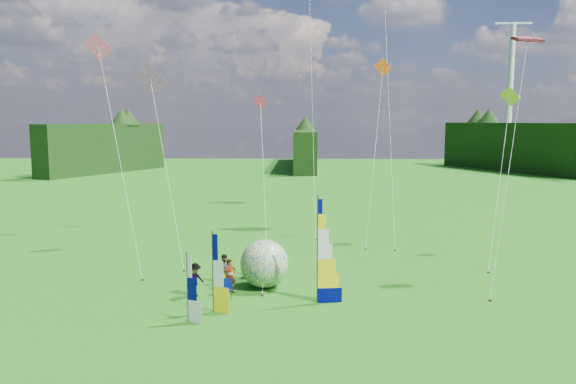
{
  "coord_description": "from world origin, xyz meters",
  "views": [
    {
      "loc": [
        -0.18,
        -24.3,
        9.12
      ],
      "look_at": [
        -1.0,
        4.0,
        5.5
      ],
      "focal_mm": 35.0,
      "sensor_mm": 36.0,
      "label": 1
    }
  ],
  "objects_px": {
    "camp_chair": "(227,289)",
    "bol_inflatable": "(264,264)",
    "feather_banner_main": "(317,252)",
    "spectator_d": "(259,262)",
    "spectator_b": "(225,269)",
    "kite_whale": "(389,95)",
    "side_banner_far": "(187,289)",
    "spectator_c": "(195,280)",
    "spectator_a": "(230,276)",
    "side_banner_left": "(213,273)"
  },
  "relations": [
    {
      "from": "side_banner_far",
      "to": "kite_whale",
      "type": "bearing_deg",
      "value": 83.24
    },
    {
      "from": "spectator_c",
      "to": "spectator_b",
      "type": "bearing_deg",
      "value": 12.79
    },
    {
      "from": "spectator_b",
      "to": "kite_whale",
      "type": "xyz_separation_m",
      "value": [
        11.14,
        14.53,
        10.24
      ]
    },
    {
      "from": "spectator_b",
      "to": "feather_banner_main",
      "type": "bearing_deg",
      "value": -28.81
    },
    {
      "from": "spectator_a",
      "to": "side_banner_far",
      "type": "bearing_deg",
      "value": -147.94
    },
    {
      "from": "spectator_d",
      "to": "kite_whale",
      "type": "xyz_separation_m",
      "value": [
        9.35,
        13.18,
        10.17
      ]
    },
    {
      "from": "side_banner_left",
      "to": "side_banner_far",
      "type": "distance_m",
      "value": 1.68
    },
    {
      "from": "feather_banner_main",
      "to": "spectator_b",
      "type": "bearing_deg",
      "value": 140.79
    },
    {
      "from": "camp_chair",
      "to": "bol_inflatable",
      "type": "bearing_deg",
      "value": 42.34
    },
    {
      "from": "feather_banner_main",
      "to": "camp_chair",
      "type": "xyz_separation_m",
      "value": [
        -4.64,
        0.62,
        -2.15
      ]
    },
    {
      "from": "feather_banner_main",
      "to": "spectator_c",
      "type": "distance_m",
      "value": 6.62
    },
    {
      "from": "camp_chair",
      "to": "kite_whale",
      "type": "bearing_deg",
      "value": 52.33
    },
    {
      "from": "bol_inflatable",
      "to": "spectator_b",
      "type": "distance_m",
      "value": 2.41
    },
    {
      "from": "side_banner_far",
      "to": "spectator_b",
      "type": "relative_size",
      "value": 1.86
    },
    {
      "from": "spectator_b",
      "to": "spectator_c",
      "type": "bearing_deg",
      "value": -112.67
    },
    {
      "from": "side_banner_far",
      "to": "camp_chair",
      "type": "height_order",
      "value": "side_banner_far"
    },
    {
      "from": "spectator_a",
      "to": "kite_whale",
      "type": "relative_size",
      "value": 0.08
    },
    {
      "from": "camp_chair",
      "to": "feather_banner_main",
      "type": "bearing_deg",
      "value": -13.43
    },
    {
      "from": "side_banner_left",
      "to": "spectator_a",
      "type": "distance_m",
      "value": 3.18
    },
    {
      "from": "side_banner_far",
      "to": "bol_inflatable",
      "type": "distance_m",
      "value": 6.28
    },
    {
      "from": "feather_banner_main",
      "to": "spectator_d",
      "type": "distance_m",
      "value": 5.95
    },
    {
      "from": "feather_banner_main",
      "to": "side_banner_left",
      "type": "distance_m",
      "value": 5.27
    },
    {
      "from": "feather_banner_main",
      "to": "camp_chair",
      "type": "height_order",
      "value": "feather_banner_main"
    },
    {
      "from": "spectator_d",
      "to": "spectator_b",
      "type": "bearing_deg",
      "value": 73.84
    },
    {
      "from": "side_banner_left",
      "to": "camp_chair",
      "type": "bearing_deg",
      "value": 99.73
    },
    {
      "from": "side_banner_far",
      "to": "spectator_c",
      "type": "xyz_separation_m",
      "value": [
        -0.39,
        3.67,
        -0.67
      ]
    },
    {
      "from": "bol_inflatable",
      "to": "kite_whale",
      "type": "height_order",
      "value": "kite_whale"
    },
    {
      "from": "side_banner_left",
      "to": "bol_inflatable",
      "type": "xyz_separation_m",
      "value": [
        2.16,
        4.11,
        -0.59
      ]
    },
    {
      "from": "feather_banner_main",
      "to": "bol_inflatable",
      "type": "relative_size",
      "value": 2.0
    },
    {
      "from": "side_banner_left",
      "to": "spectator_c",
      "type": "distance_m",
      "value": 2.87
    },
    {
      "from": "side_banner_far",
      "to": "spectator_c",
      "type": "bearing_deg",
      "value": 119.45
    },
    {
      "from": "bol_inflatable",
      "to": "camp_chair",
      "type": "height_order",
      "value": "bol_inflatable"
    },
    {
      "from": "spectator_d",
      "to": "side_banner_far",
      "type": "bearing_deg",
      "value": 107.63
    },
    {
      "from": "spectator_a",
      "to": "spectator_c",
      "type": "relative_size",
      "value": 1.03
    },
    {
      "from": "side_banner_far",
      "to": "spectator_a",
      "type": "bearing_deg",
      "value": 95.8
    },
    {
      "from": "kite_whale",
      "to": "spectator_a",
      "type": "bearing_deg",
      "value": -126.56
    },
    {
      "from": "bol_inflatable",
      "to": "kite_whale",
      "type": "distance_m",
      "value": 20.11
    },
    {
      "from": "feather_banner_main",
      "to": "spectator_b",
      "type": "distance_m",
      "value": 6.34
    },
    {
      "from": "feather_banner_main",
      "to": "spectator_b",
      "type": "relative_size",
      "value": 3.15
    },
    {
      "from": "spectator_d",
      "to": "kite_whale",
      "type": "relative_size",
      "value": 0.08
    },
    {
      "from": "feather_banner_main",
      "to": "spectator_a",
      "type": "relative_size",
      "value": 2.88
    },
    {
      "from": "feather_banner_main",
      "to": "side_banner_left",
      "type": "xyz_separation_m",
      "value": [
        -5.0,
        -1.49,
        -0.73
      ]
    },
    {
      "from": "spectator_d",
      "to": "spectator_c",
      "type": "bearing_deg",
      "value": 88.47
    },
    {
      "from": "spectator_a",
      "to": "camp_chair",
      "type": "bearing_deg",
      "value": -134.8
    },
    {
      "from": "spectator_c",
      "to": "camp_chair",
      "type": "relative_size",
      "value": 1.79
    },
    {
      "from": "kite_whale",
      "to": "spectator_c",
      "type": "bearing_deg",
      "value": -129.61
    },
    {
      "from": "spectator_d",
      "to": "camp_chair",
      "type": "relative_size",
      "value": 1.82
    },
    {
      "from": "spectator_a",
      "to": "kite_whale",
      "type": "xyz_separation_m",
      "value": [
        10.6,
        16.31,
        10.16
      ]
    },
    {
      "from": "spectator_c",
      "to": "bol_inflatable",
      "type": "bearing_deg",
      "value": -23.54
    },
    {
      "from": "feather_banner_main",
      "to": "spectator_d",
      "type": "height_order",
      "value": "feather_banner_main"
    }
  ]
}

